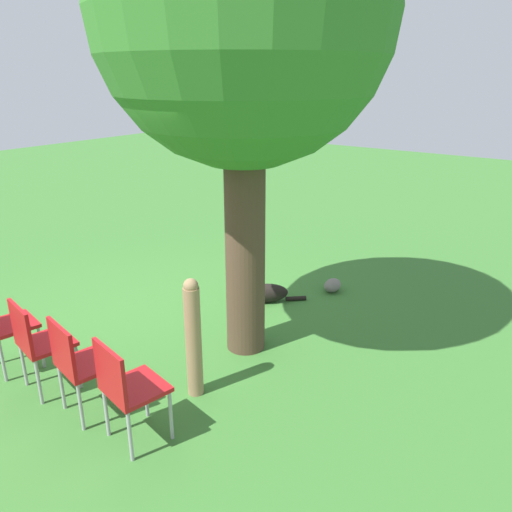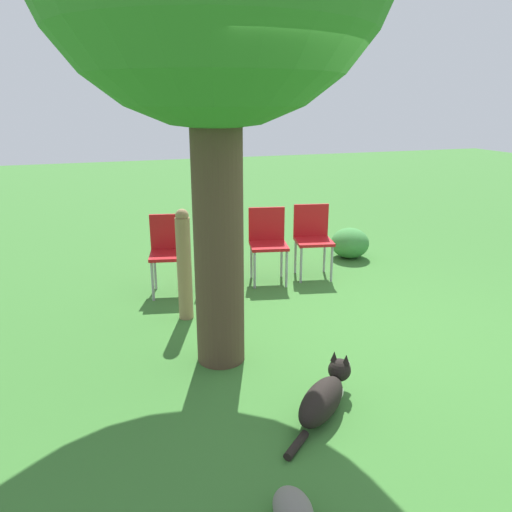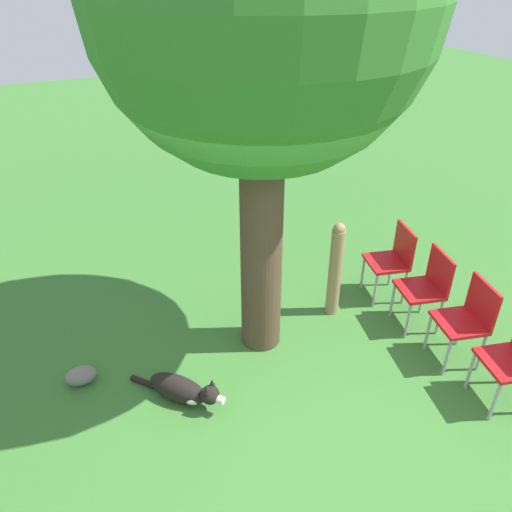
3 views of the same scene
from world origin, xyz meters
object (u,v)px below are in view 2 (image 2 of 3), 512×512
object	(u,v)px
fence_post	(184,264)
red_chair_1	(268,239)
red_chair_3	(170,248)
red_chair_2	(220,243)
dog	(325,396)
red_chair_0	(312,235)

from	to	relation	value
fence_post	red_chair_1	bearing A→B (deg)	-56.27
fence_post	red_chair_3	xyz separation A→B (m)	(0.78, 0.02, -0.04)
red_chair_1	red_chair_2	distance (m)	0.59
dog	red_chair_2	xyz separation A→B (m)	(2.70, 0.05, 0.40)
red_chair_2	red_chair_3	size ratio (longest dim) A/B	1.00
red_chair_2	red_chair_1	bearing A→B (deg)	101.90
red_chair_1	red_chair_2	size ratio (longest dim) A/B	1.00
red_chair_2	dog	bearing A→B (deg)	13.01
fence_post	red_chair_3	world-z (taller)	fence_post
red_chair_1	red_chair_2	world-z (taller)	same
dog	red_chair_3	bearing A→B (deg)	61.83
red_chair_2	red_chair_3	xyz separation A→B (m)	(0.00, 0.59, 0.00)
fence_post	red_chair_2	distance (m)	0.97
dog	fence_post	world-z (taller)	fence_post
red_chair_0	red_chair_1	distance (m)	0.59
dog	red_chair_0	distance (m)	2.96
dog	fence_post	distance (m)	2.07
dog	red_chair_0	xyz separation A→B (m)	(2.70, -1.14, 0.40)
dog	red_chair_1	size ratio (longest dim) A/B	0.90
fence_post	dog	bearing A→B (deg)	-162.11
red_chair_0	red_chair_3	distance (m)	1.78
fence_post	red_chair_0	size ratio (longest dim) A/B	1.27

